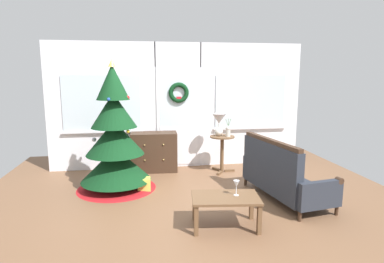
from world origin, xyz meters
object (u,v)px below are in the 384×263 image
at_px(dresser_cabinet, 154,152).
at_px(gift_box, 144,184).
at_px(christmas_tree, 115,144).
at_px(side_table, 222,147).
at_px(settee_sofa, 280,176).
at_px(table_lamp, 219,121).
at_px(flower_vase, 228,131).
at_px(coffee_table, 226,201).
at_px(wine_glass, 236,185).

relative_size(dresser_cabinet, gift_box, 4.31).
distance_m(christmas_tree, side_table, 2.12).
height_order(settee_sofa, gift_box, settee_sofa).
bearing_deg(table_lamp, flower_vase, -32.01).
distance_m(dresser_cabinet, coffee_table, 2.72).
bearing_deg(dresser_cabinet, gift_box, -100.98).
bearing_deg(christmas_tree, dresser_cabinet, 54.21).
height_order(settee_sofa, coffee_table, settee_sofa).
distance_m(dresser_cabinet, wine_glass, 2.75).
xyz_separation_m(flower_vase, coffee_table, (-0.63, -2.27, -0.50)).
height_order(flower_vase, coffee_table, flower_vase).
height_order(wine_glass, gift_box, wine_glass).
xyz_separation_m(dresser_cabinet, gift_box, (-0.22, -1.11, -0.28)).
height_order(settee_sofa, wine_glass, settee_sofa).
relative_size(table_lamp, coffee_table, 0.49).
bearing_deg(wine_glass, dresser_cabinet, 109.77).
distance_m(settee_sofa, flower_vase, 1.62).
distance_m(side_table, table_lamp, 0.50).
bearing_deg(settee_sofa, flower_vase, 106.34).
bearing_deg(dresser_cabinet, wine_glass, -70.23).
bearing_deg(gift_box, dresser_cabinet, 79.02).
bearing_deg(coffee_table, dresser_cabinet, 106.84).
height_order(dresser_cabinet, flower_vase, flower_vase).
xyz_separation_m(settee_sofa, gift_box, (-2.07, 0.71, -0.27)).
bearing_deg(flower_vase, settee_sofa, -73.66).
height_order(side_table, table_lamp, table_lamp).
xyz_separation_m(christmas_tree, table_lamp, (1.94, 0.71, 0.23)).
bearing_deg(coffee_table, side_table, 77.17).
xyz_separation_m(table_lamp, wine_glass, (-0.33, -2.36, -0.46)).
bearing_deg(settee_sofa, christmas_tree, 160.75).
distance_m(dresser_cabinet, side_table, 1.35).
height_order(coffee_table, wine_glass, wine_glass).
bearing_deg(dresser_cabinet, christmas_tree, -125.79).
bearing_deg(wine_glass, settee_sofa, 39.49).
xyz_separation_m(christmas_tree, dresser_cabinet, (0.68, 0.94, -0.39)).
distance_m(table_lamp, coffee_table, 2.51).
height_order(dresser_cabinet, wine_glass, dresser_cabinet).
distance_m(flower_vase, coffee_table, 2.41).
bearing_deg(christmas_tree, coffee_table, -48.68).
relative_size(side_table, gift_box, 3.40).
bearing_deg(table_lamp, settee_sofa, -69.43).
distance_m(settee_sofa, side_table, 1.65).
bearing_deg(settee_sofa, gift_box, 161.05).
bearing_deg(wine_glass, gift_box, 127.82).
xyz_separation_m(side_table, coffee_table, (-0.53, -2.33, -0.17)).
bearing_deg(gift_box, christmas_tree, 159.40).
bearing_deg(table_lamp, wine_glass, -97.98).
distance_m(coffee_table, wine_glass, 0.25).
height_order(dresser_cabinet, gift_box, dresser_cabinet).
xyz_separation_m(christmas_tree, coffee_table, (1.47, -1.67, -0.43)).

